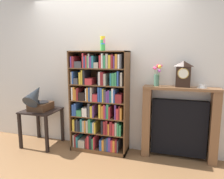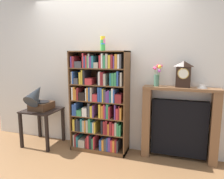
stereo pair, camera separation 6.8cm
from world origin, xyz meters
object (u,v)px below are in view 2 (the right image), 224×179
object	(u,v)px
cup_stack	(103,44)
side_table_left	(42,117)
fireplace_mantel	(179,124)
gramophone	(38,99)
flower_vase	(157,76)
teacup_with_saucer	(202,87)
mantel_clock	(183,74)
bookshelf	(99,105)

from	to	relation	value
cup_stack	side_table_left	distance (m)	1.68
fireplace_mantel	side_table_left	bearing A→B (deg)	-175.51
cup_stack	gramophone	xyz separation A→B (m)	(-1.10, -0.20, -0.91)
gramophone	flower_vase	world-z (taller)	flower_vase
side_table_left	teacup_with_saucer	world-z (taller)	teacup_with_saucer
gramophone	teacup_with_saucer	bearing A→B (deg)	5.39
flower_vase	teacup_with_saucer	distance (m)	0.65
gramophone	mantel_clock	size ratio (longest dim) A/B	1.40
mantel_clock	flower_vase	xyz separation A→B (m)	(-0.37, 0.00, -0.04)
bookshelf	cup_stack	world-z (taller)	cup_stack
bookshelf	flower_vase	distance (m)	1.03
fireplace_mantel	mantel_clock	world-z (taller)	mantel_clock
gramophone	mantel_clock	xyz separation A→B (m)	(2.32, 0.24, 0.47)
gramophone	mantel_clock	bearing A→B (deg)	5.93
mantel_clock	teacup_with_saucer	xyz separation A→B (m)	(0.26, 0.00, -0.17)
cup_stack	bookshelf	bearing A→B (deg)	-149.62
bookshelf	flower_vase	xyz separation A→B (m)	(0.90, 0.07, 0.49)
bookshelf	cup_stack	distance (m)	0.97
bookshelf	fireplace_mantel	xyz separation A→B (m)	(1.25, 0.09, -0.23)
bookshelf	gramophone	distance (m)	1.07
side_table_left	fireplace_mantel	distance (m)	2.31
bookshelf	teacup_with_saucer	xyz separation A→B (m)	(1.53, 0.07, 0.36)
cup_stack	gramophone	distance (m)	1.45
mantel_clock	side_table_left	bearing A→B (deg)	-176.10
bookshelf	fireplace_mantel	bearing A→B (deg)	4.29
fireplace_mantel	teacup_with_saucer	size ratio (longest dim) A/B	7.95
fireplace_mantel	flower_vase	world-z (taller)	flower_vase
cup_stack	flower_vase	world-z (taller)	cup_stack
side_table_left	flower_vase	world-z (taller)	flower_vase
side_table_left	fireplace_mantel	bearing A→B (deg)	4.49
fireplace_mantel	mantel_clock	size ratio (longest dim) A/B	2.92
cup_stack	teacup_with_saucer	distance (m)	1.60
gramophone	teacup_with_saucer	size ratio (longest dim) A/B	3.81
fireplace_mantel	teacup_with_saucer	world-z (taller)	teacup_with_saucer
gramophone	mantel_clock	distance (m)	2.38
cup_stack	fireplace_mantel	distance (m)	1.70
cup_stack	fireplace_mantel	xyz separation A→B (m)	(1.19, 0.06, -1.21)
fireplace_mantel	flower_vase	xyz separation A→B (m)	(-0.35, -0.02, 0.72)
cup_stack	mantel_clock	size ratio (longest dim) A/B	0.59
flower_vase	side_table_left	bearing A→B (deg)	-175.31
bookshelf	fireplace_mantel	world-z (taller)	bookshelf
teacup_with_saucer	fireplace_mantel	bearing A→B (deg)	176.00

